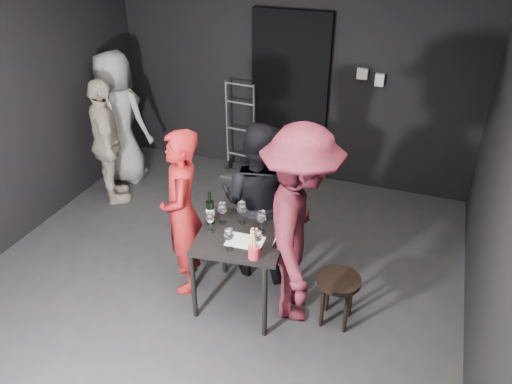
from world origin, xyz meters
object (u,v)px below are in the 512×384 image
(tasting_table, at_px, (242,243))
(woman_black, at_px, (258,199))
(bystander_grey, at_px, (117,112))
(stool, at_px, (338,287))
(wine_bottle, at_px, (210,212))
(breadstick_cup, at_px, (254,244))
(hand_truck, at_px, (240,159))
(man_maroon, at_px, (300,211))
(server_red, at_px, (182,210))
(bystander_cream, at_px, (107,143))

(tasting_table, bearing_deg, woman_black, 94.50)
(bystander_grey, bearing_deg, stool, 156.99)
(wine_bottle, distance_m, breadstick_cup, 0.61)
(tasting_table, distance_m, woman_black, 0.52)
(hand_truck, height_order, bystander_grey, bystander_grey)
(man_maroon, bearing_deg, stool, -107.54)
(tasting_table, distance_m, bystander_grey, 2.84)
(bystander_grey, bearing_deg, breadstick_cup, 146.57)
(server_red, bearing_deg, bystander_grey, -160.29)
(hand_truck, relative_size, bystander_grey, 0.67)
(breadstick_cup, bearing_deg, server_red, 157.37)
(woman_black, bearing_deg, hand_truck, -60.47)
(server_red, relative_size, woman_black, 1.03)
(breadstick_cup, bearing_deg, tasting_table, 127.89)
(hand_truck, relative_size, woman_black, 0.78)
(wine_bottle, bearing_deg, server_red, 178.24)
(bystander_grey, bearing_deg, man_maroon, 154.32)
(wine_bottle, bearing_deg, bystander_grey, 141.30)
(woman_black, height_order, bystander_grey, bystander_grey)
(stool, xyz_separation_m, breadstick_cup, (-0.63, -0.32, 0.50))
(server_red, bearing_deg, stool, 62.03)
(server_red, height_order, breadstick_cup, server_red)
(man_maroon, bearing_deg, wine_bottle, 76.68)
(breadstick_cup, bearing_deg, woman_black, 107.98)
(bystander_cream, bearing_deg, tasting_table, -159.26)
(stool, height_order, woman_black, woman_black)
(woman_black, xyz_separation_m, breadstick_cup, (0.25, -0.77, 0.09))
(server_red, xyz_separation_m, wine_bottle, (0.28, -0.01, 0.05))
(tasting_table, bearing_deg, server_red, 174.05)
(hand_truck, bearing_deg, man_maroon, -52.91)
(stool, height_order, server_red, server_red)
(stool, bearing_deg, woman_black, 152.82)
(hand_truck, bearing_deg, bystander_grey, -151.48)
(tasting_table, xyz_separation_m, stool, (0.84, 0.05, -0.27))
(hand_truck, distance_m, bystander_grey, 1.64)
(stool, bearing_deg, wine_bottle, 179.83)
(hand_truck, distance_m, wine_bottle, 2.38)
(server_red, relative_size, bystander_cream, 1.08)
(woman_black, bearing_deg, tasting_table, 96.88)
(stool, bearing_deg, breadstick_cup, -152.97)
(hand_truck, height_order, server_red, server_red)
(hand_truck, bearing_deg, stool, -46.92)
(bystander_grey, bearing_deg, tasting_table, 148.34)
(server_red, distance_m, wine_bottle, 0.28)
(hand_truck, bearing_deg, woman_black, -58.64)
(woman_black, distance_m, breadstick_cup, 0.82)
(man_maroon, xyz_separation_m, wine_bottle, (-0.78, -0.02, -0.17))
(tasting_table, bearing_deg, man_maroon, 8.25)
(server_red, height_order, woman_black, server_red)
(stool, distance_m, man_maroon, 0.75)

